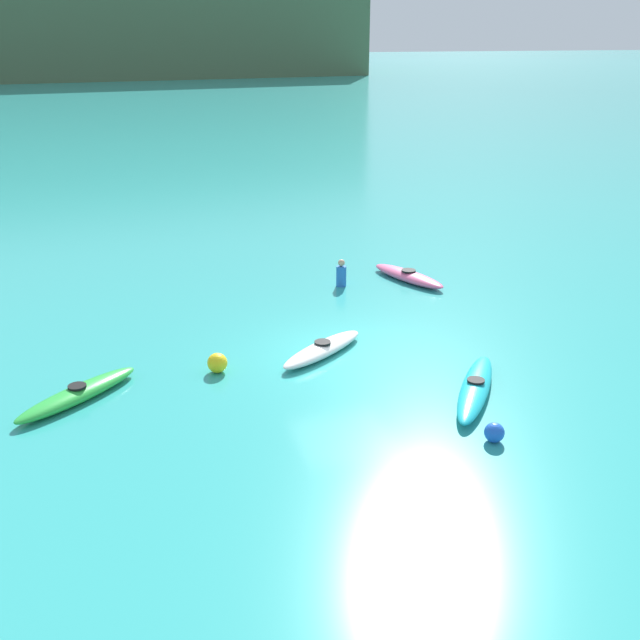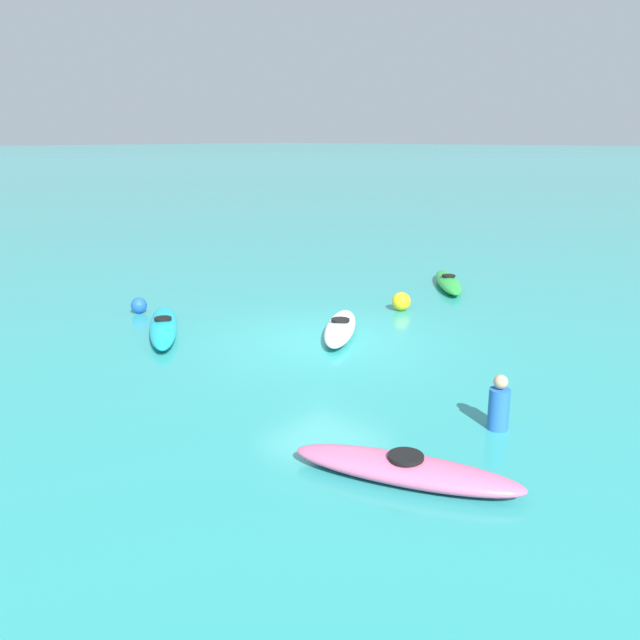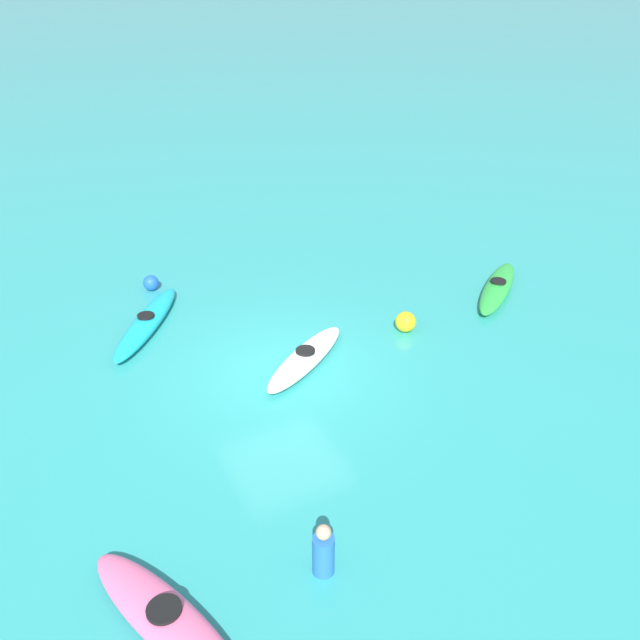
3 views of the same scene
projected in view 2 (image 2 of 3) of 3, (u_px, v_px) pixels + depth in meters
name	position (u px, v px, depth m)	size (l,w,h in m)	color
ground_plane	(325.00, 341.00, 14.55)	(600.00, 600.00, 0.00)	teal
kayak_green	(448.00, 282.00, 19.64)	(2.89, 2.51, 0.37)	green
kayak_cyan	(163.00, 326.00, 15.07)	(2.57, 3.24, 0.37)	#19B7C6
kayak_white	(340.00, 328.00, 14.95)	(2.79, 2.22, 0.37)	white
kayak_pink	(405.00, 469.00, 8.60)	(1.75, 3.14, 0.37)	pink
buoy_yellow	(401.00, 301.00, 16.99)	(0.48, 0.48, 0.48)	yellow
buoy_blue	(139.00, 305.00, 16.76)	(0.40, 0.40, 0.40)	blue
person_near_shore	(499.00, 405.00, 10.07)	(0.42, 0.42, 0.88)	blue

